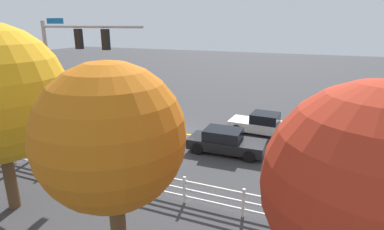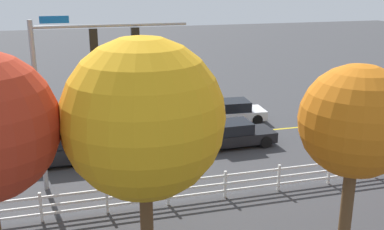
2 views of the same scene
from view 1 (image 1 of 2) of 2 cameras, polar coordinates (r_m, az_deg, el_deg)
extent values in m
plane|color=#38383A|center=(20.33, -3.85, -3.17)|extent=(120.00, 120.00, 0.00)
cube|color=gold|center=(18.99, 7.07, -4.71)|extent=(28.00, 0.16, 0.01)
cylinder|color=gray|center=(18.94, -24.76, 4.89)|extent=(0.20, 0.20, 7.03)
cylinder|color=gray|center=(16.51, -18.59, 15.31)|extent=(6.12, 0.12, 0.12)
cube|color=#0C59B2|center=(17.97, -24.16, 15.69)|extent=(1.10, 0.03, 0.28)
cube|color=black|center=(17.01, -20.32, 13.13)|extent=(0.32, 0.28, 1.00)
sphere|color=red|center=(17.11, -20.08, 14.25)|extent=(0.17, 0.17, 0.17)
sphere|color=orange|center=(17.12, -19.97, 13.18)|extent=(0.17, 0.17, 0.17)
sphere|color=#148C19|center=(17.14, -19.86, 12.12)|extent=(0.17, 0.17, 0.17)
cube|color=black|center=(15.94, -15.77, 13.36)|extent=(0.32, 0.28, 1.00)
sphere|color=red|center=(16.04, -15.52, 14.54)|extent=(0.17, 0.17, 0.17)
sphere|color=orange|center=(16.05, -15.43, 13.40)|extent=(0.17, 0.17, 0.17)
sphere|color=#148C19|center=(16.07, -15.34, 12.27)|extent=(0.17, 0.17, 0.17)
cube|color=black|center=(17.10, 6.45, -5.39)|extent=(4.22, 1.80, 0.55)
cube|color=black|center=(16.95, 5.83, -3.56)|extent=(2.02, 1.59, 0.56)
cylinder|color=black|center=(17.63, 11.60, -5.57)|extent=(0.64, 0.23, 0.64)
cylinder|color=black|center=(16.18, 10.59, -7.59)|extent=(0.64, 0.23, 0.64)
cylinder|color=black|center=(18.25, 2.77, -4.44)|extent=(0.64, 0.23, 0.64)
cylinder|color=black|center=(16.86, 1.02, -6.27)|extent=(0.64, 0.23, 0.64)
cube|color=black|center=(20.76, -16.10, -1.70)|extent=(4.70, 1.87, 0.72)
cube|color=black|center=(20.72, -16.75, 0.04)|extent=(2.20, 1.67, 0.54)
cylinder|color=black|center=(20.60, -11.08, -2.25)|extent=(0.64, 0.23, 0.64)
cylinder|color=black|center=(19.28, -13.83, -3.76)|extent=(0.64, 0.23, 0.64)
cylinder|color=black|center=(22.44, -17.94, -1.19)|extent=(0.64, 0.23, 0.64)
cylinder|color=black|center=(21.23, -20.86, -2.49)|extent=(0.64, 0.23, 0.64)
cube|color=silver|center=(20.40, 12.80, -2.01)|extent=(4.20, 2.00, 0.56)
cube|color=black|center=(20.18, 13.47, -0.53)|extent=(1.77, 1.68, 0.59)
cylinder|color=black|center=(20.04, 8.33, -2.65)|extent=(0.65, 0.26, 0.64)
cylinder|color=black|center=(21.53, 9.68, -1.33)|extent=(0.65, 0.26, 0.64)
cylinder|color=black|center=(19.45, 16.19, -3.76)|extent=(0.65, 0.26, 0.64)
cylinder|color=black|center=(20.99, 17.00, -2.32)|extent=(0.65, 0.26, 0.64)
cube|color=#0C4C2D|center=(16.86, 32.07, -8.07)|extent=(4.58, 1.98, 0.69)
cube|color=black|center=(16.59, 31.63, -6.11)|extent=(2.23, 1.71, 0.52)
cylinder|color=black|center=(17.44, 26.49, -7.32)|extent=(0.65, 0.24, 0.64)
cylinder|color=black|center=(15.91, 27.05, -9.68)|extent=(0.65, 0.24, 0.64)
cube|color=white|center=(11.67, 21.44, -17.39)|extent=(0.10, 0.10, 1.15)
cube|color=white|center=(11.84, 9.53, -15.82)|extent=(0.10, 0.10, 1.15)
cube|color=white|center=(12.46, -1.40, -13.77)|extent=(0.10, 0.10, 1.15)
cube|color=white|center=(13.48, -10.82, -11.58)|extent=(0.10, 0.10, 1.15)
cube|color=white|center=(14.81, -18.62, -9.51)|extent=(0.10, 0.10, 1.15)
cube|color=white|center=(16.37, -24.96, -7.68)|extent=(0.10, 0.10, 1.15)
cube|color=white|center=(18.10, -30.10, -6.11)|extent=(0.10, 0.10, 1.15)
cube|color=white|center=(12.75, -6.37, -11.21)|extent=(26.00, 0.06, 0.09)
cube|color=white|center=(12.91, -6.32, -12.58)|extent=(26.00, 0.06, 0.09)
cube|color=white|center=(13.07, -6.28, -13.80)|extent=(26.00, 0.06, 0.09)
sphere|color=#C66614|center=(7.26, -14.85, -3.90)|extent=(3.49, 3.49, 3.49)
sphere|color=#B22D19|center=(6.33, 30.50, -11.73)|extent=(3.85, 3.85, 3.85)
cylinder|color=brown|center=(13.75, -30.82, -9.74)|extent=(0.42, 0.42, 2.64)
camera|label=2|loc=(13.84, -94.22, 5.85)|focal=42.14mm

